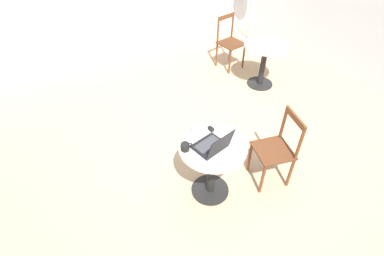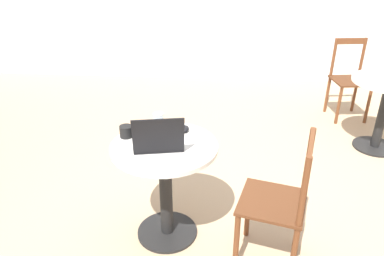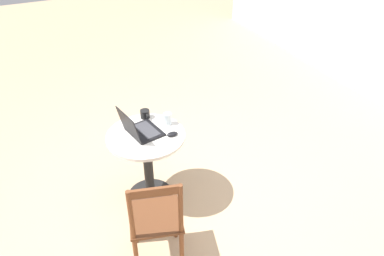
{
  "view_description": "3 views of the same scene",
  "coord_description": "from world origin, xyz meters",
  "views": [
    {
      "loc": [
        -1.56,
        -2.07,
        2.88
      ],
      "look_at": [
        -0.27,
        0.1,
        0.64
      ],
      "focal_mm": 28.0,
      "sensor_mm": 36.0,
      "label": 1
    },
    {
      "loc": [
        0.07,
        -2.45,
        1.92
      ],
      "look_at": [
        -0.12,
        -0.04,
        0.72
      ],
      "focal_mm": 35.0,
      "sensor_mm": 36.0,
      "label": 2
    },
    {
      "loc": [
        2.35,
        -1.13,
        2.65
      ],
      "look_at": [
        -0.23,
        0.1,
        0.72
      ],
      "focal_mm": 35.0,
      "sensor_mm": 36.0,
      "label": 3
    }
  ],
  "objects": [
    {
      "name": "ground_plane",
      "position": [
        0.0,
        0.0,
        0.0
      ],
      "size": [
        16.0,
        16.0,
        0.0
      ],
      "primitive_type": "plane",
      "color": "tan"
    },
    {
      "name": "cafe_table_near",
      "position": [
        -0.28,
        -0.34,
        0.53
      ],
      "size": [
        0.71,
        0.71,
        0.74
      ],
      "color": "black",
      "rests_on": "ground_plane"
    },
    {
      "name": "chair_near_right",
      "position": [
        0.46,
        -0.54,
        0.46
      ],
      "size": [
        0.49,
        0.49,
        0.93
      ],
      "color": "brown",
      "rests_on": "ground_plane"
    },
    {
      "name": "laptop",
      "position": [
        -0.31,
        -0.38,
        0.79
      ],
      "size": [
        0.37,
        0.36,
        0.26
      ],
      "color": "black",
      "rests_on": "cafe_table_near"
    },
    {
      "name": "mouse",
      "position": [
        -0.17,
        -0.13,
        0.76
      ],
      "size": [
        0.06,
        0.1,
        0.03
      ],
      "color": "black",
      "rests_on": "cafe_table_near"
    },
    {
      "name": "mug",
      "position": [
        -0.55,
        -0.24,
        0.78
      ],
      "size": [
        0.12,
        0.09,
        0.08
      ],
      "color": "black",
      "rests_on": "cafe_table_near"
    },
    {
      "name": "drinking_glass",
      "position": [
        -0.36,
        -0.09,
        0.8
      ],
      "size": [
        0.07,
        0.07,
        0.11
      ],
      "color": "silver",
      "rests_on": "cafe_table_near"
    }
  ]
}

